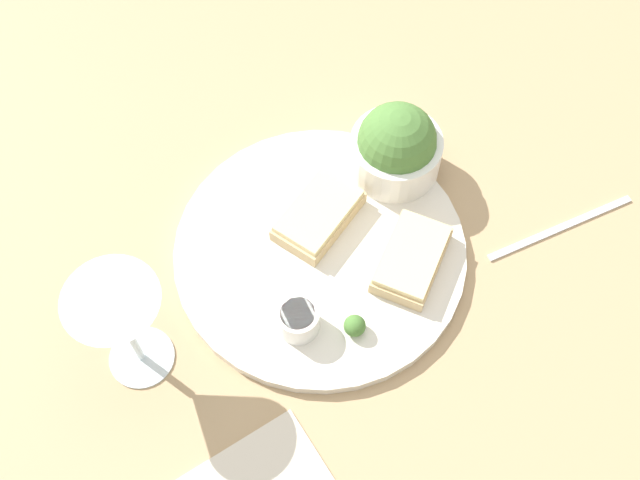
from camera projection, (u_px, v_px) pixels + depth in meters
name	position (u px, v px, depth m)	size (l,w,h in m)	color
ground_plane	(320.00, 254.00, 0.90)	(4.00, 4.00, 0.00)	tan
dinner_plate	(320.00, 252.00, 0.90)	(0.33, 0.33, 0.01)	silver
salad_bowl	(396.00, 147.00, 0.91)	(0.11, 0.11, 0.09)	white
sauce_ramekin	(298.00, 319.00, 0.83)	(0.04, 0.04, 0.03)	white
cheese_toast_near	(314.00, 215.00, 0.90)	(0.12, 0.11, 0.03)	#D1B27F
cheese_toast_far	(412.00, 259.00, 0.87)	(0.12, 0.10, 0.03)	#D1B27F
wine_glass	(121.00, 319.00, 0.75)	(0.09, 0.09, 0.15)	silver
garnish	(355.00, 326.00, 0.83)	(0.02, 0.02, 0.02)	#477533
fork	(561.00, 227.00, 0.92)	(0.08, 0.18, 0.01)	silver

